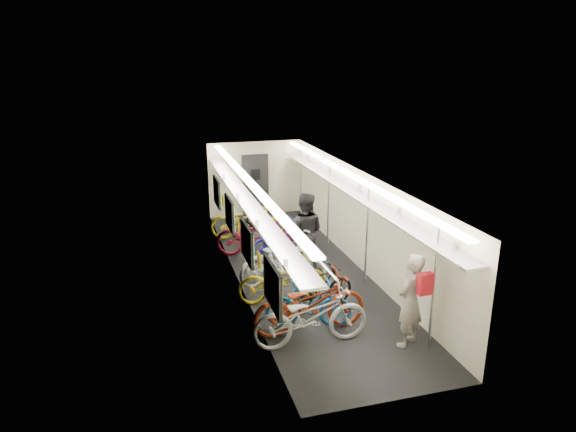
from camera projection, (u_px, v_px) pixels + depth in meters
train_car_shell at (277, 199)px, 12.40m from camera, size 10.00×10.00×10.00m
bicycle_0 at (311, 316)px, 9.08m from camera, size 2.13×0.75×1.12m
bicycle_1 at (308, 304)px, 9.67m from camera, size 1.72×0.91×0.99m
bicycle_2 at (310, 304)px, 9.50m from camera, size 2.22×0.85×1.15m
bicycle_3 at (320, 288)px, 10.39m from camera, size 1.63×0.82×0.94m
bicycle_4 at (282, 279)px, 10.76m from camera, size 1.92×0.68×1.01m
bicycle_5 at (286, 263)px, 11.47m from camera, size 1.87×1.24×1.09m
bicycle_6 at (279, 256)px, 11.78m from camera, size 2.33×1.58×1.16m
bicycle_7 at (282, 240)px, 12.95m from camera, size 1.87×1.02×1.08m
bicycle_8 at (256, 236)px, 13.16m from camera, size 2.23×1.46×1.11m
bicycle_9 at (260, 222)px, 14.45m from camera, size 1.67×0.61×0.98m
bicycle_10 at (247, 221)px, 14.39m from camera, size 2.19×1.38×1.09m
passenger_near at (410, 300)px, 8.99m from camera, size 0.76×0.70×1.73m
passenger_mid at (305, 232)px, 12.22m from camera, size 1.16×1.06×1.92m
backpack at (425, 284)px, 8.67m from camera, size 0.27×0.15×0.38m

